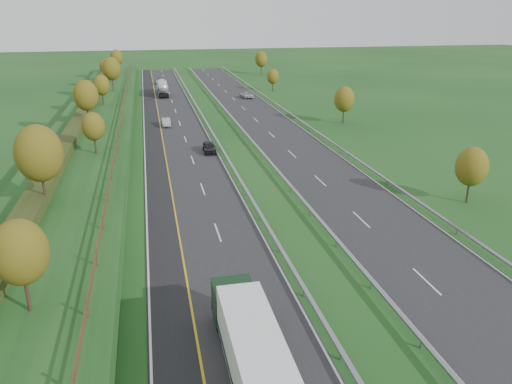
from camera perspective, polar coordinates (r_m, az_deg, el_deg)
ground at (r=76.62m, az=-2.78°, el=5.59°), size 400.00×400.00×0.00m
near_carriageway at (r=80.60m, az=-9.03°, el=6.10°), size 10.50×200.00×0.04m
far_carriageway at (r=83.10m, az=2.46°, el=6.75°), size 10.50×200.00×0.04m
hard_shoulder at (r=80.49m, az=-11.71°, el=5.92°), size 3.00×200.00×0.04m
lane_markings at (r=81.06m, az=-4.49°, el=6.39°), size 26.75×200.00×0.01m
embankment_left at (r=80.75m, az=-18.36°, el=6.07°), size 12.00×200.00×2.00m
hedge_left at (r=80.67m, az=-19.89°, el=7.02°), size 2.20×180.00×1.10m
fence_left at (r=79.61m, az=-15.28°, el=7.48°), size 0.12×189.06×1.20m
median_barrier_near at (r=80.96m, az=-5.01°, el=6.77°), size 0.32×200.00×0.71m
median_barrier_far at (r=81.74m, az=-1.44°, el=6.97°), size 0.32×200.00×0.71m
outer_barrier_far at (r=84.60m, az=6.30°, el=7.30°), size 0.32×200.00×0.71m
trees_left at (r=76.38m, az=-18.75°, el=9.41°), size 6.64×164.30×7.66m
trees_far at (r=113.63m, az=5.33°, el=12.44°), size 8.45×118.60×7.12m
box_lorry at (r=26.18m, az=0.23°, el=-19.65°), size 2.58×16.28×4.06m
road_tanker at (r=123.81m, az=-10.63°, el=11.69°), size 2.40×11.22×3.46m
car_dark_near at (r=71.59m, az=-5.35°, el=5.14°), size 1.87×4.39×1.48m
car_silver_mid at (r=89.51m, az=-10.23°, el=7.87°), size 1.47×4.09×1.34m
car_small_far at (r=142.75m, az=-10.85°, el=12.28°), size 2.25×4.83×1.37m
car_oncoming at (r=117.70m, az=-1.12°, el=11.03°), size 2.79×5.02×1.33m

